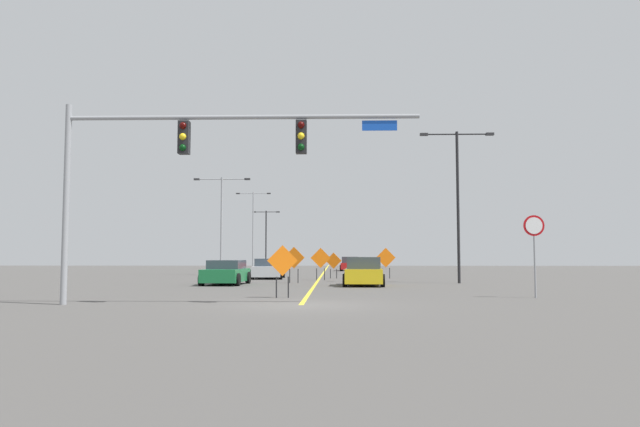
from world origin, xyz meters
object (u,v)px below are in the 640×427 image
construction_sign_left_lane (282,264)px  car_red_far (350,264)px  stop_sign (534,240)px  street_lamp_far_right (253,223)px  car_yellow_mid (364,272)px  street_lamp_near_left (222,216)px  car_white_near (363,266)px  construction_sign_median_near (294,260)px  construction_sign_right_shoulder (321,260)px  traffic_signal_assembly (187,153)px  construction_sign_right_lane (334,262)px  street_lamp_mid_right (266,234)px  car_silver_passing (268,269)px  car_green_distant (226,273)px  street_lamp_far_left (458,192)px  construction_sign_left_shoulder (386,259)px

construction_sign_left_lane → car_red_far: construction_sign_left_lane is taller
stop_sign → street_lamp_far_right: 52.15m
car_yellow_mid → street_lamp_near_left: bearing=122.9°
construction_sign_left_lane → car_white_near: size_ratio=0.43×
construction_sign_median_near → construction_sign_left_lane: 11.77m
street_lamp_near_left → construction_sign_right_shoulder: bearing=-49.1°
traffic_signal_assembly → car_yellow_mid: (6.14, 11.99, -4.08)m
construction_sign_right_lane → car_red_far: 20.65m
car_red_far → car_white_near: bearing=-85.1°
street_lamp_near_left → construction_sign_median_near: (6.65, -13.14, -3.38)m
construction_sign_right_shoulder → construction_sign_right_lane: (0.80, 2.92, -0.19)m
street_lamp_mid_right → construction_sign_median_near: 41.20m
car_silver_passing → car_green_distant: (-1.30, -8.44, -0.01)m
street_lamp_far_right → car_red_far: (11.38, -10.20, -4.74)m
traffic_signal_assembly → construction_sign_right_shoulder: size_ratio=5.57×
street_lamp_far_left → construction_sign_left_shoulder: size_ratio=4.14×
car_yellow_mid → car_red_far: size_ratio=0.94×
stop_sign → car_red_far: stop_sign is taller
traffic_signal_assembly → car_white_near: bearing=77.6°
car_white_near → car_green_distant: car_white_near is taller
street_lamp_near_left → street_lamp_far_left: 20.65m
construction_sign_left_lane → car_yellow_mid: bearing=69.2°
construction_sign_left_lane → construction_sign_right_shoulder: bearing=86.3°
street_lamp_far_right → construction_sign_right_shoulder: (8.93, -33.71, -4.12)m
street_lamp_far_right → car_green_distant: size_ratio=2.26×
stop_sign → street_lamp_near_left: 29.69m
car_red_far → street_lamp_far_right: bearing=138.1°
street_lamp_mid_right → construction_sign_left_shoulder: 36.01m
construction_sign_right_shoulder → street_lamp_far_right: bearing=104.8°
traffic_signal_assembly → construction_sign_right_lane: size_ratio=6.48×
car_yellow_mid → car_red_far: (0.09, 30.28, -0.02)m
construction_sign_right_shoulder → construction_sign_right_lane: 3.04m
car_yellow_mid → car_white_near: car_yellow_mid is taller
construction_sign_right_shoulder → car_silver_passing: 4.54m
street_lamp_near_left → car_green_distant: (3.17, -15.03, -4.05)m
car_silver_passing → car_white_near: size_ratio=1.01×
car_white_near → car_green_distant: bearing=-113.1°
construction_sign_right_shoulder → car_red_far: 23.64m
street_lamp_near_left → car_yellow_mid: bearing=-57.1°
car_silver_passing → construction_sign_right_shoulder: bearing=-37.1°
stop_sign → construction_sign_left_lane: size_ratio=1.57×
stop_sign → car_green_distant: (-13.03, 9.72, -1.48)m
construction_sign_left_lane → car_white_near: bearing=81.6°
traffic_signal_assembly → construction_sign_left_shoulder: size_ratio=5.47×
construction_sign_left_shoulder → street_lamp_far_left: bearing=-63.3°
street_lamp_far_left → construction_sign_right_lane: bearing=135.5°
stop_sign → car_green_distant: stop_sign is taller
construction_sign_median_near → car_silver_passing: (-2.18, 6.56, -0.67)m
car_yellow_mid → car_red_far: bearing=89.8°
construction_sign_left_lane → car_red_far: (3.46, 39.12, -0.56)m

